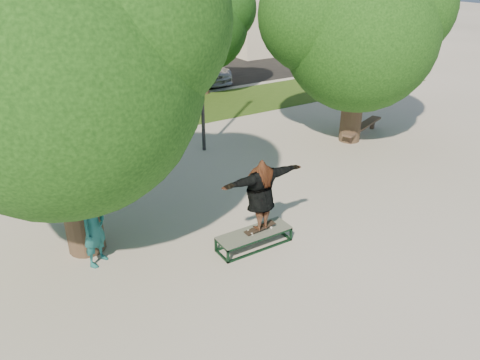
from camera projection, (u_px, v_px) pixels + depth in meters
ground at (260, 219)px, 12.18m from camera, size 120.00×120.00×0.00m
grass_strip at (155, 116)px, 19.92m from camera, size 30.00×4.00×0.02m
asphalt_strip at (89, 86)px, 24.41m from camera, size 40.00×8.00×0.01m
tree_left at (50, 57)px, 9.05m from camera, size 6.96×5.95×7.12m
tree_right at (358, 25)px, 15.57m from camera, size 6.24×5.33×6.51m
bg_tree_mid at (75, 14)px, 19.16m from camera, size 5.76×4.92×6.24m
bg_tree_right at (201, 20)px, 21.62m from camera, size 5.04×4.31×5.43m
lamppost at (201, 59)px, 15.11m from camera, size 0.25×0.15×6.11m
grind_box at (254, 239)px, 10.97m from camera, size 1.80×0.60×0.38m
skater_rig at (261, 195)px, 10.56m from camera, size 2.14×0.63×1.81m
bystander at (94, 227)px, 10.06m from camera, size 0.80×0.75×1.83m
bench at (362, 127)px, 17.61m from camera, size 2.68×1.32×0.42m
car_grey at (113, 76)px, 23.59m from camera, size 2.93×5.23×1.38m
car_silver_b at (200, 66)px, 25.49m from camera, size 2.34×5.02×1.42m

